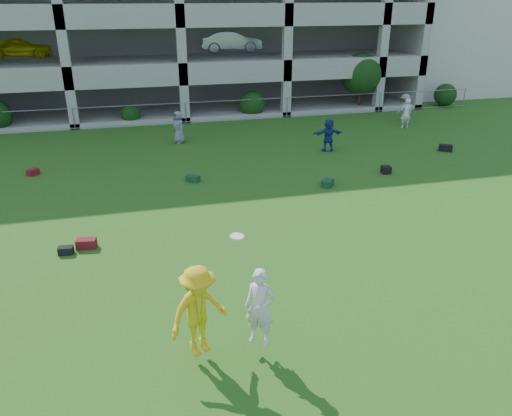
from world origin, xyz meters
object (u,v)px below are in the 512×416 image
object	(u,v)px
stucco_building	(458,18)
parking_garage	(165,6)
bystander_d	(328,135)
bystander_e	(406,113)
crate_d	(386,170)
bystander_c	(178,127)
bystander_f	(404,108)
frisbee_contest	(210,310)

from	to	relation	value
stucco_building	parking_garage	size ratio (longest dim) A/B	0.53
bystander_d	bystander_e	xyz separation A→B (m)	(5.72, 3.03, 0.04)
parking_garage	crate_d	bearing A→B (deg)	-70.45
bystander_d	parking_garage	size ratio (longest dim) A/B	0.05
parking_garage	bystander_d	bearing A→B (deg)	-69.99
bystander_c	crate_d	world-z (taller)	bystander_c
stucco_building	crate_d	xyz separation A→B (m)	(-16.14, -19.66, -4.85)
bystander_c	bystander_f	world-z (taller)	bystander_f
crate_d	frisbee_contest	world-z (taller)	frisbee_contest
crate_d	frisbee_contest	xyz separation A→B (m)	(-8.80, -9.40, 1.01)
bystander_f	stucco_building	bearing A→B (deg)	-152.65
bystander_c	crate_d	size ratio (longest dim) A/B	4.50
crate_d	bystander_c	bearing A→B (deg)	139.12
bystander_f	crate_d	world-z (taller)	bystander_f
parking_garage	bystander_c	bearing A→B (deg)	-93.68
bystander_e	parking_garage	world-z (taller)	parking_garage
bystander_e	bystander_f	world-z (taller)	bystander_e
bystander_d	parking_garage	world-z (taller)	parking_garage
parking_garage	frisbee_contest	bearing A→B (deg)	-93.83
bystander_e	crate_d	size ratio (longest dim) A/B	4.59
bystander_c	bystander_d	bearing A→B (deg)	38.50
stucco_building	parking_garage	distance (m)	23.04
bystander_d	parking_garage	bearing A→B (deg)	-67.96
stucco_building	parking_garage	world-z (taller)	parking_garage
bystander_c	stucco_building	bearing A→B (deg)	92.35
bystander_d	bystander_e	distance (m)	6.48
stucco_building	bystander_d	bearing A→B (deg)	-136.99
bystander_f	bystander_d	bearing A→B (deg)	14.21
bystander_e	stucco_building	bearing A→B (deg)	-125.75
bystander_e	frisbee_contest	world-z (taller)	frisbee_contest
frisbee_contest	stucco_building	bearing A→B (deg)	49.37
stucco_building	bystander_c	bearing A→B (deg)	-151.38
frisbee_contest	bystander_c	bearing A→B (deg)	86.05
stucco_building	frisbee_contest	size ratio (longest dim) A/B	6.71
bystander_e	bystander_d	bearing A→B (deg)	33.59
bystander_f	crate_d	size ratio (longest dim) A/B	4.56
bystander_c	bystander_e	xyz separation A→B (m)	(12.29, -0.06, 0.01)
bystander_c	crate_d	xyz separation A→B (m)	(7.69, -6.66, -0.64)
bystander_e	parking_garage	distance (m)	17.94
bystander_d	crate_d	xyz separation A→B (m)	(1.12, -3.56, -0.61)
bystander_c	frisbee_contest	world-z (taller)	frisbee_contest
bystander_e	bystander_c	bearing A→B (deg)	5.39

